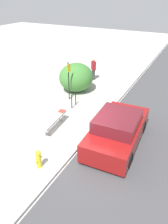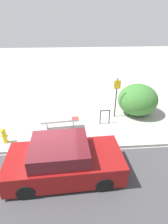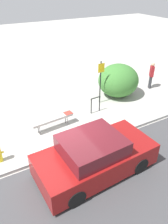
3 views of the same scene
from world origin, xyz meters
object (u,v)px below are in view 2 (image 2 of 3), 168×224
at_px(parked_car_near, 64,160).
at_px(sign_post, 116,95).
at_px(bike_rack, 105,115).
at_px(bench, 60,120).
at_px(fire_hydrant, 4,135).

bearing_deg(parked_car_near, sign_post, 53.07).
height_order(sign_post, parked_car_near, sign_post).
bearing_deg(bike_rack, parked_car_near, -121.94).
xyz_separation_m(bench, sign_post, (3.08, 1.01, 0.91)).
bearing_deg(parked_car_near, bench, 92.91).
height_order(bench, fire_hydrant, fire_hydrant).
distance_m(bench, sign_post, 3.37).
height_order(bench, parked_car_near, parked_car_near).
relative_size(fire_hydrant, parked_car_near, 0.19).
distance_m(bench, bike_rack, 2.39).
xyz_separation_m(bench, bike_rack, (2.37, 0.29, 0.03)).
relative_size(sign_post, parked_car_near, 0.56).
height_order(bench, sign_post, sign_post).
height_order(sign_post, fire_hydrant, sign_post).
relative_size(bike_rack, fire_hydrant, 1.08).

